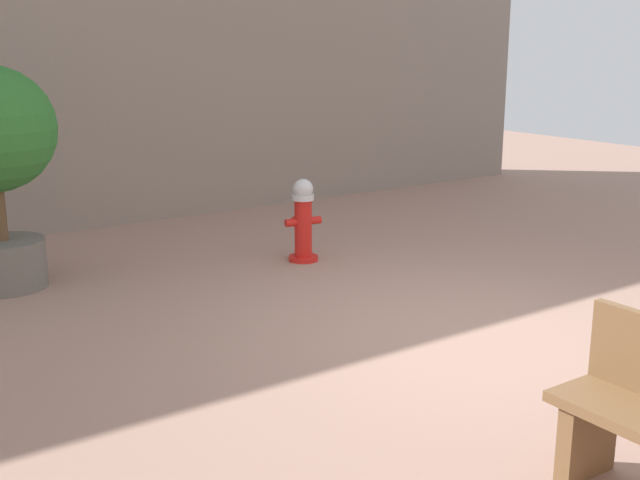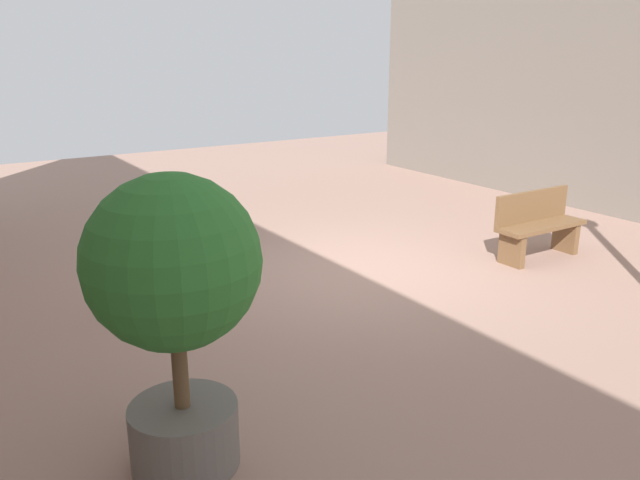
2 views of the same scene
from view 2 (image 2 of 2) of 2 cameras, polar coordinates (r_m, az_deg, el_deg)
ground_plane at (r=8.64m, az=3.51°, el=-2.71°), size 23.40×23.40×0.00m
fire_hydrant at (r=7.48m, az=-14.35°, el=-2.68°), size 0.39×0.42×0.90m
bench_near at (r=9.53m, az=18.90°, el=1.32°), size 1.45×0.45×0.95m
planter_tree at (r=4.33m, az=-12.90°, el=-4.32°), size 1.18×1.18×2.13m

